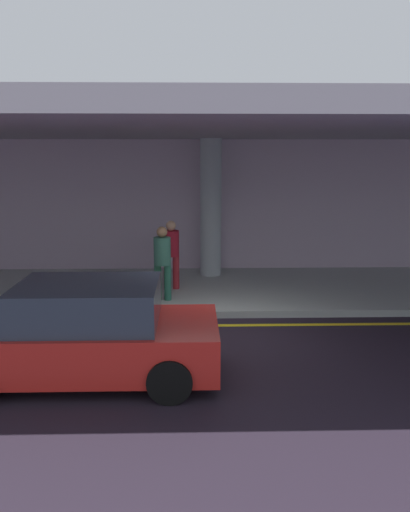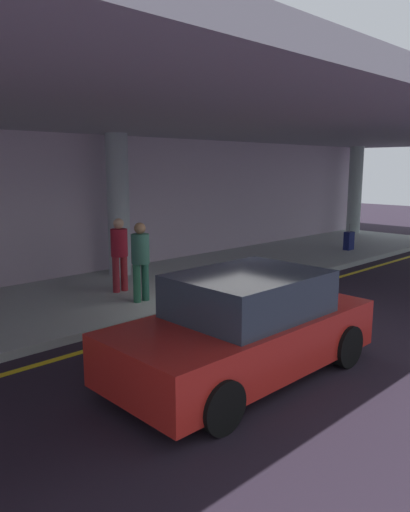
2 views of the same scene
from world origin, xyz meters
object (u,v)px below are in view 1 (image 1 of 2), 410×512
at_px(support_column_left_mid, 211,208).
at_px(person_waiting_for_ride, 162,258).
at_px(traveler_with_luggage, 171,250).
at_px(car_red, 85,334).

relative_size(support_column_left_mid, person_waiting_for_ride, 2.17).
height_order(support_column_left_mid, traveler_with_luggage, support_column_left_mid).
bearing_deg(person_waiting_for_ride, car_red, 12.09).
xyz_separation_m(car_red, person_waiting_for_ride, (0.98, 3.78, 0.40)).
bearing_deg(car_red, traveler_with_luggage, -100.94).
bearing_deg(support_column_left_mid, car_red, -108.92).
bearing_deg(person_waiting_for_ride, traveler_with_luggage, -162.38).
height_order(support_column_left_mid, person_waiting_for_ride, support_column_left_mid).
distance_m(traveler_with_luggage, person_waiting_for_ride, 1.02).
xyz_separation_m(support_column_left_mid, person_waiting_for_ride, (-1.17, -2.50, -0.86)).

